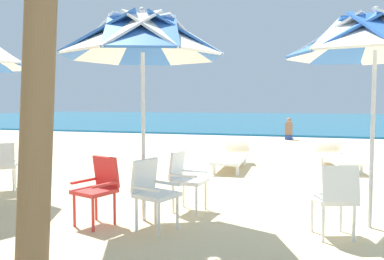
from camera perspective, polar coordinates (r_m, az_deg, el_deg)
ground_plane at (r=8.39m, az=21.62°, el=-7.00°), size 80.00×80.00×0.00m
sea at (r=36.18m, az=17.77°, el=1.43°), size 80.00×36.00×0.10m
surf_foam at (r=17.93m, az=18.94°, el=-1.19°), size 80.00×0.70×0.01m
beach_umbrella_0 at (r=5.38m, az=24.99°, el=11.91°), size 2.14×2.14×2.72m
plastic_chair_0 at (r=4.85m, az=19.99°, el=-8.93°), size 0.56×0.58×0.87m
beach_umbrella_1 at (r=5.23m, az=-7.16°, el=12.84°), size 2.13×2.13×2.78m
plastic_chair_1 at (r=4.90m, az=-5.71°, el=-8.57°), size 0.58×0.56×0.87m
plastic_chair_2 at (r=5.70m, az=-0.98°, el=-6.76°), size 0.51×0.49×0.87m
plastic_chair_3 at (r=5.22m, az=-13.37°, el=-7.86°), size 0.56×0.58×0.87m
plastic_chair_4 at (r=7.65m, az=-25.69°, el=-4.39°), size 0.62×0.63×0.87m
sun_lounger_1 at (r=9.97m, az=20.34°, el=-3.61°), size 1.07×2.23×0.62m
sun_lounger_2 at (r=9.42m, az=5.76°, el=-3.82°), size 0.70×2.16×0.62m
beachgoer_seated at (r=17.12m, az=13.82°, el=-0.36°), size 0.30×0.93×0.92m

